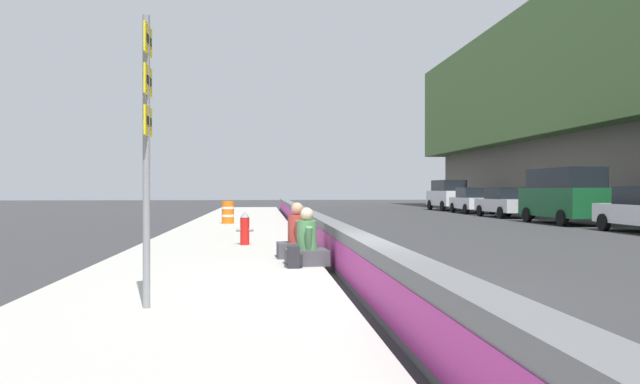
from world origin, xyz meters
name	(u,v)px	position (x,y,z in m)	size (l,w,h in m)	color
ground_plane	(368,294)	(0.00, 0.00, 0.00)	(160.00, 160.00, 0.00)	#353538
sidewalk_strip	(191,293)	(0.00, 2.65, 0.07)	(80.00, 4.40, 0.14)	#B5B2A8
jersey_barrier	(368,267)	(0.00, 0.00, 0.42)	(76.00, 0.45, 0.85)	slate
route_sign_post	(147,138)	(-1.46, 3.02, 2.23)	(0.44, 0.09, 3.60)	gray
fire_hydrant	(245,228)	(6.85, 2.06, 0.59)	(0.26, 0.46, 0.88)	red
seated_person_foreground	(307,247)	(2.55, 0.75, 0.49)	(0.74, 0.85, 1.11)	#424247
seated_person_middle	(297,240)	(3.83, 0.86, 0.51)	(0.76, 0.87, 1.18)	#424247
backpack	(294,257)	(2.15, 1.01, 0.33)	(0.32, 0.28, 0.40)	#232328
construction_barrel	(228,212)	(16.79, 3.06, 0.62)	(0.54, 0.54, 0.95)	orange
parked_car_fourth	(564,195)	(17.23, -12.14, 1.35)	(5.13, 2.17, 2.56)	#145128
parked_car_midline	(505,202)	(23.76, -12.09, 0.86)	(4.55, 2.06, 1.71)	silver
parked_car_far	(472,200)	(29.44, -12.22, 0.86)	(4.56, 2.06, 1.71)	silver
parked_car_farther	(448,195)	(34.86, -12.32, 1.18)	(4.85, 2.16, 2.28)	silver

